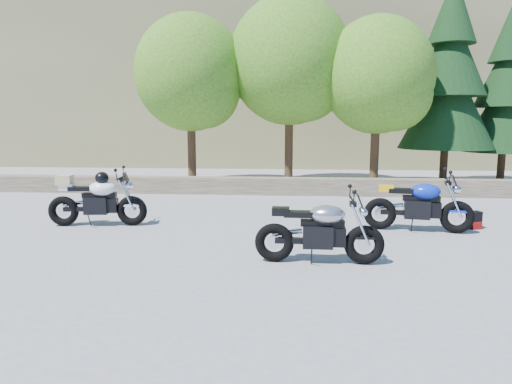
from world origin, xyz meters
TOP-DOWN VIEW (x-y plane):
  - ground at (0.00, 0.00)m, footprint 90.00×90.00m
  - stone_wall at (0.00, 5.50)m, footprint 22.00×0.55m
  - hillside at (3.00, 28.00)m, footprint 80.00×30.00m
  - tree_decid_left at (-2.39, 7.14)m, footprint 3.67×3.67m
  - tree_decid_mid at (0.91, 7.54)m, footprint 4.08×4.08m
  - tree_decid_right at (3.71, 6.94)m, footprint 3.54×3.54m
  - conifer_near at (6.20, 8.20)m, footprint 3.17×3.17m
  - conifer_far at (8.40, 8.80)m, footprint 2.82×2.82m
  - silver_bike at (1.37, -1.28)m, footprint 1.99×0.63m
  - white_bike at (-3.14, 0.94)m, footprint 2.06×0.65m
  - blue_bike at (3.45, 0.98)m, footprint 2.10×0.66m
  - backpack at (4.66, 1.31)m, footprint 0.31×0.29m

SIDE VIEW (x-z plane):
  - ground at x=0.00m, z-range 0.00..0.00m
  - backpack at x=4.66m, z-range -0.01..0.35m
  - stone_wall at x=0.00m, z-range 0.00..0.50m
  - silver_bike at x=1.37m, z-range -0.01..0.99m
  - blue_bike at x=3.45m, z-range -0.01..1.04m
  - white_bike at x=-3.14m, z-range -0.01..1.13m
  - conifer_far at x=8.40m, z-range 0.13..6.41m
  - tree_decid_right at x=3.71m, z-range 0.79..6.20m
  - tree_decid_left at x=-2.39m, z-range 0.83..6.44m
  - conifer_near at x=6.20m, z-range 0.15..7.21m
  - tree_decid_mid at x=0.91m, z-range 0.92..7.16m
  - hillside at x=3.00m, z-range 0.00..15.00m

